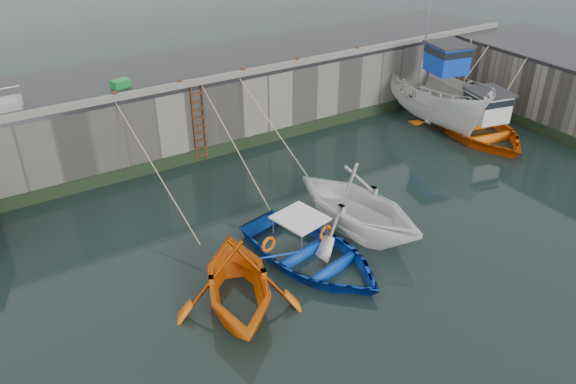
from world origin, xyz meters
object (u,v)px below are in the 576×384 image
bollard_d (297,61)px  bollard_e (357,49)px  ladder (199,125)px  boat_near_blue (311,261)px  boat_near_blacktrim (355,230)px  bollard_a (115,95)px  fish_crate (121,84)px  bollard_b (180,83)px  bollard_c (243,71)px  boat_near_white (239,305)px  boat_far_white (434,96)px  boat_far_orange (475,125)px

bollard_d → bollard_e: 3.20m
ladder → boat_near_blue: ladder is taller
ladder → boat_near_blacktrim: size_ratio=0.64×
ladder → bollard_e: 8.19m
bollard_a → bollard_e: 11.00m
fish_crate → bollard_b: 2.25m
ladder → boat_near_blue: 8.13m
bollard_b → bollard_c: (2.70, 0.00, 0.00)m
boat_near_white → boat_near_blue: (2.80, 0.57, 0.00)m
boat_far_white → bollard_e: size_ratio=28.13×
boat_far_orange → bollard_e: bearing=140.8°
bollard_a → bollard_c: 5.20m
boat_far_orange → bollard_b: bearing=172.1°
ladder → boat_far_white: bearing=-9.7°
bollard_d → bollard_e: same height
boat_near_blue → bollard_c: (2.15, 8.30, 3.30)m
boat_far_orange → bollard_b: (-11.99, 4.35, 2.89)m
ladder → fish_crate: 3.33m
bollard_e → bollard_c: bearing=180.0°
bollard_b → bollard_e: bearing=0.0°
boat_far_white → bollard_d: boat_far_white is taller
boat_near_blacktrim → bollard_d: bollard_d is taller
bollard_c → bollard_b: bearing=180.0°
boat_near_blacktrim → bollard_b: bearing=97.3°
bollard_e → fish_crate: bearing=173.9°
bollard_b → bollard_c: 2.70m
boat_near_blacktrim → boat_far_white: boat_far_white is taller
boat_near_white → bollard_c: size_ratio=15.45×
boat_near_blue → fish_crate: size_ratio=7.94×
fish_crate → ladder: bearing=-46.7°
fish_crate → bollard_c: (4.65, -1.12, -0.01)m
boat_near_blue → boat_far_white: size_ratio=0.66×
boat_near_white → boat_far_orange: boat_far_orange is taller
boat_near_blue → bollard_c: 9.19m
boat_near_blacktrim → fish_crate: (-4.70, 8.77, 3.31)m
boat_far_orange → bollard_e: (-3.49, 4.35, 2.89)m
fish_crate → bollard_c: size_ratio=2.32×
boat_near_white → boat_far_orange: (14.24, 4.52, 0.41)m
bollard_b → bollard_d: same height
ladder → bollard_d: (4.80, 0.34, 1.71)m
ladder → boat_near_blacktrim: 7.81m
boat_near_white → bollard_b: bearing=96.1°
boat_near_blacktrim → boat_far_white: 10.33m
ladder → bollard_b: (-0.50, 0.34, 1.71)m
fish_crate → bollard_b: (1.95, -1.12, -0.01)m
boat_far_white → bollard_d: (-6.14, 2.20, 2.09)m
bollard_e → bollard_b: bearing=180.0°
bollard_e → boat_near_blacktrim: bearing=-126.9°
ladder → bollard_b: size_ratio=11.43×
boat_far_orange → bollard_e: 6.28m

